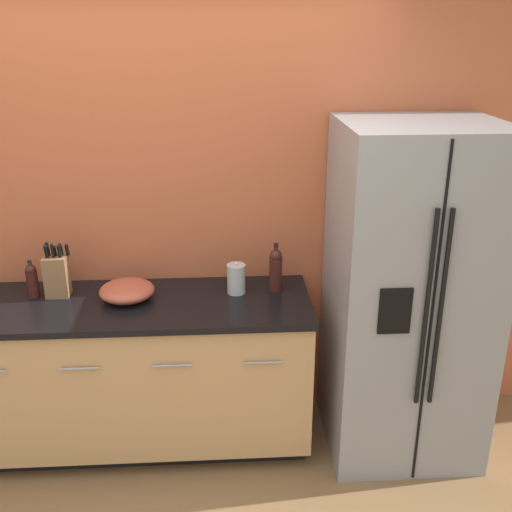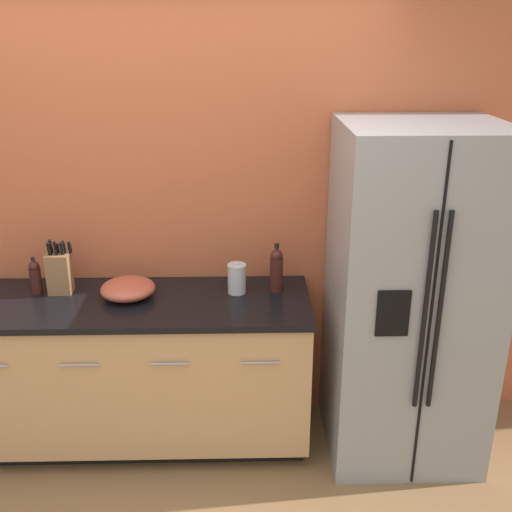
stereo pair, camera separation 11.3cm
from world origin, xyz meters
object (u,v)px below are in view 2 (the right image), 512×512
object	(u,v)px
mixing_bowl	(128,289)
steel_canister	(237,278)
knife_block	(59,272)
refrigerator	(409,298)
wine_bottle	(276,269)
oil_bottle	(35,277)

from	to	relation	value
mixing_bowl	steel_canister	bearing A→B (deg)	4.79
knife_block	refrigerator	bearing A→B (deg)	-4.87
knife_block	mixing_bowl	world-z (taller)	knife_block
refrigerator	mixing_bowl	bearing A→B (deg)	176.57
knife_block	wine_bottle	bearing A→B (deg)	-0.06
refrigerator	mixing_bowl	size ratio (longest dim) A/B	6.29
mixing_bowl	knife_block	bearing A→B (deg)	169.51
mixing_bowl	oil_bottle	bearing A→B (deg)	172.50
refrigerator	steel_canister	xyz separation A→B (m)	(-0.93, 0.14, 0.06)
wine_bottle	steel_canister	world-z (taller)	wine_bottle
oil_bottle	knife_block	bearing A→B (deg)	1.23
wine_bottle	steel_canister	xyz separation A→B (m)	(-0.22, -0.02, -0.04)
knife_block	oil_bottle	bearing A→B (deg)	-178.77
oil_bottle	steel_canister	world-z (taller)	oil_bottle
knife_block	wine_bottle	size ratio (longest dim) A/B	1.11
mixing_bowl	wine_bottle	bearing A→B (deg)	4.88
refrigerator	wine_bottle	xyz separation A→B (m)	(-0.71, 0.16, 0.11)
steel_canister	oil_bottle	bearing A→B (deg)	179.06
refrigerator	wine_bottle	distance (m)	0.74
oil_bottle	wine_bottle	bearing A→B (deg)	0.07
refrigerator	wine_bottle	size ratio (longest dim) A/B	6.67
wine_bottle	mixing_bowl	bearing A→B (deg)	-175.12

